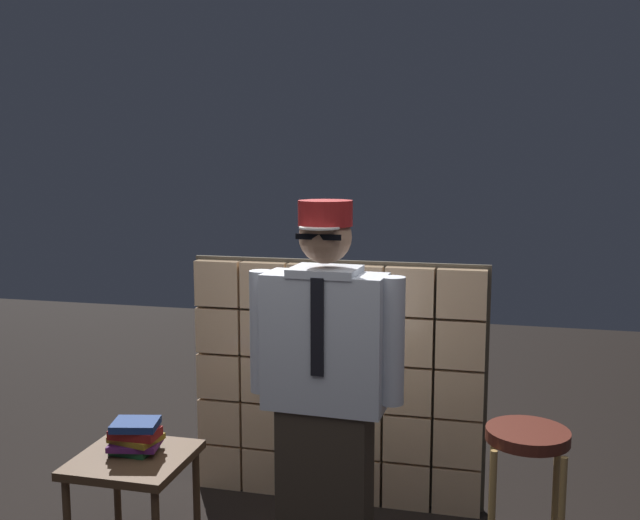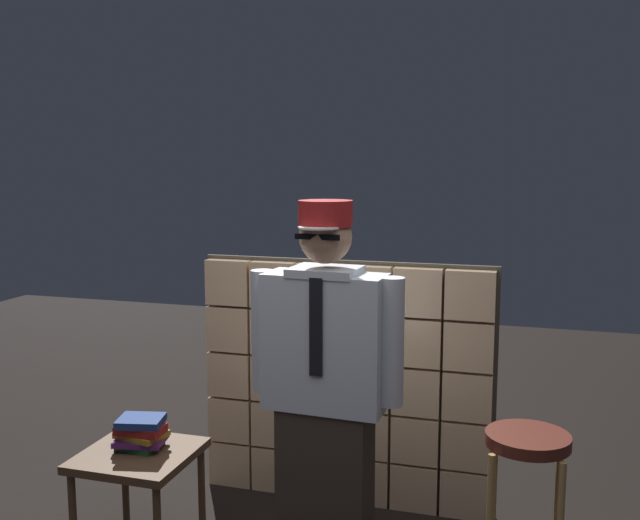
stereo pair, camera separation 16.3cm
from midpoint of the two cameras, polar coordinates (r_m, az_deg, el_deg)
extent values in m
cube|color=#E0B78C|center=(4.44, -8.97, -15.94)|extent=(0.26, 0.08, 0.26)
cube|color=#E0B78C|center=(4.35, -5.49, -16.40)|extent=(0.26, 0.08, 0.26)
cube|color=#E0B78C|center=(4.27, -1.86, -16.82)|extent=(0.26, 0.08, 0.26)
cube|color=#E0B78C|center=(4.21, 1.90, -17.19)|extent=(0.26, 0.08, 0.26)
cube|color=#E0B78C|center=(4.17, 5.77, -17.50)|extent=(0.26, 0.08, 0.26)
cube|color=#E0B78C|center=(4.15, 9.70, -17.73)|extent=(0.26, 0.08, 0.26)
cube|color=#E0B78C|center=(4.33, -9.05, -12.62)|extent=(0.26, 0.08, 0.26)
cube|color=#E0B78C|center=(4.24, -5.54, -13.03)|extent=(0.26, 0.08, 0.26)
cube|color=#E0B78C|center=(4.17, -1.88, -13.40)|extent=(0.26, 0.08, 0.26)
cube|color=#E0B78C|center=(4.11, 1.92, -13.73)|extent=(0.26, 0.08, 0.26)
cube|color=#E0B78C|center=(4.06, 5.82, -14.00)|extent=(0.26, 0.08, 0.26)
cube|color=#E0B78C|center=(4.04, 9.80, -14.22)|extent=(0.26, 0.08, 0.26)
cube|color=#E0B78C|center=(4.25, -9.13, -9.16)|extent=(0.26, 0.08, 0.26)
cube|color=#E0B78C|center=(4.15, -5.59, -9.50)|extent=(0.26, 0.08, 0.26)
cube|color=#E0B78C|center=(4.07, -1.89, -9.81)|extent=(0.26, 0.08, 0.26)
cube|color=#E0B78C|center=(4.01, 1.94, -10.09)|extent=(0.26, 0.08, 0.26)
cube|color=#E0B78C|center=(3.97, 5.88, -10.33)|extent=(0.26, 0.08, 0.26)
cube|color=#E0B78C|center=(3.94, 9.89, -10.53)|extent=(0.26, 0.08, 0.26)
cube|color=#E0B78C|center=(4.18, -9.21, -5.56)|extent=(0.26, 0.08, 0.26)
cube|color=#E0B78C|center=(4.08, -5.64, -5.82)|extent=(0.26, 0.08, 0.26)
cube|color=#E0B78C|center=(4.00, -1.91, -6.07)|extent=(0.26, 0.08, 0.26)
cube|color=#E0B78C|center=(3.94, 1.96, -6.29)|extent=(0.26, 0.08, 0.26)
cube|color=#E0B78C|center=(3.89, 5.93, -6.50)|extent=(0.26, 0.08, 0.26)
cube|color=#E0B78C|center=(3.87, 9.99, -6.67)|extent=(0.26, 0.08, 0.26)
cube|color=#E0B78C|center=(4.12, -9.30, -1.86)|extent=(0.26, 0.08, 0.26)
cube|color=#E0B78C|center=(4.02, -5.70, -2.03)|extent=(0.26, 0.08, 0.26)
cube|color=#E0B78C|center=(3.94, -1.93, -2.20)|extent=(0.26, 0.08, 0.26)
cube|color=#E0B78C|center=(3.88, 1.98, -2.37)|extent=(0.26, 0.08, 0.26)
cube|color=#E0B78C|center=(3.83, 5.99, -2.53)|extent=(0.26, 0.08, 0.26)
cube|color=#E0B78C|center=(3.81, 10.09, -2.68)|extent=(0.26, 0.08, 0.26)
cube|color=#4C4438|center=(4.09, 0.18, -9.74)|extent=(1.67, 0.02, 1.40)
cube|color=#382D23|center=(3.36, -1.06, -18.50)|extent=(0.41, 0.23, 0.84)
cube|color=silver|center=(3.11, -1.10, -6.55)|extent=(0.54, 0.25, 0.60)
cube|color=black|center=(2.98, -1.80, -5.43)|extent=(0.06, 0.01, 0.42)
cube|color=silver|center=(3.05, -1.11, -0.92)|extent=(0.30, 0.25, 0.04)
sphere|color=#A87A5B|center=(3.03, -1.12, 1.84)|extent=(0.23, 0.23, 0.23)
ellipsoid|color=black|center=(2.98, -1.41, 0.98)|extent=(0.15, 0.09, 0.10)
cube|color=black|center=(2.93, -1.74, 1.86)|extent=(0.19, 0.02, 0.02)
cylinder|color=white|center=(2.94, -1.63, 2.60)|extent=(0.18, 0.18, 0.01)
cylinder|color=maroon|center=(3.02, -1.12, 3.77)|extent=(0.23, 0.23, 0.11)
cylinder|color=silver|center=(3.03, 4.26, -6.49)|extent=(0.11, 0.11, 0.55)
cylinder|color=silver|center=(3.20, -6.16, -5.72)|extent=(0.11, 0.11, 0.55)
cylinder|color=#592319|center=(3.10, 14.81, -13.42)|extent=(0.34, 0.34, 0.05)
cylinder|color=tan|center=(3.39, 12.13, -19.08)|extent=(0.03, 0.03, 0.78)
cylinder|color=tan|center=(3.40, 16.87, -19.19)|extent=(0.03, 0.03, 0.78)
cube|color=#513823|center=(3.62, -16.03, -15.10)|extent=(0.52, 0.52, 0.04)
cylinder|color=#513823|center=(4.01, -17.11, -17.04)|extent=(0.04, 0.04, 0.50)
cylinder|color=#513823|center=(3.82, -11.12, -18.15)|extent=(0.04, 0.04, 0.50)
cube|color=#1E592D|center=(3.65, -15.93, -14.33)|extent=(0.20, 0.17, 0.03)
cube|color=#591E66|center=(3.63, -15.85, -13.99)|extent=(0.26, 0.22, 0.03)
cube|color=olive|center=(3.63, -15.79, -13.55)|extent=(0.25, 0.21, 0.03)
cube|color=maroon|center=(3.59, -15.87, -13.17)|extent=(0.23, 0.13, 0.04)
cube|color=navy|center=(3.58, -15.85, -12.56)|extent=(0.24, 0.21, 0.03)
camera|label=1|loc=(0.08, -91.54, -0.21)|focal=39.99mm
camera|label=2|loc=(0.08, 88.46, 0.21)|focal=39.99mm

